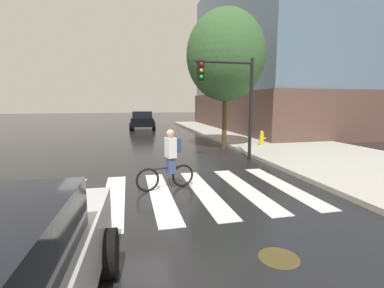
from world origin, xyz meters
TOP-DOWN VIEW (x-y plane):
  - ground_plane at (0.00, 0.00)m, footprint 120.00×120.00m
  - crosswalk_stripes at (0.37, 0.00)m, footprint 8.94×4.07m
  - manhole_cover at (2.45, -3.41)m, footprint 0.64×0.64m
  - sedan_mid at (1.48, 18.67)m, footprint 2.50×4.88m
  - cyclist at (1.29, 0.49)m, footprint 1.68×0.45m
  - traffic_light_near at (4.34, 3.61)m, footprint 2.47×0.28m
  - fire_hydrant at (7.17, 6.41)m, footprint 0.33×0.22m
  - street_tree_near at (5.08, 6.56)m, footprint 3.96×3.96m
  - corner_building at (16.90, 15.94)m, footprint 17.81×18.24m

SIDE VIEW (x-z plane):
  - ground_plane at x=0.00m, z-range 0.00..0.00m
  - manhole_cover at x=2.45m, z-range 0.00..0.01m
  - crosswalk_stripes at x=0.37m, z-range 0.00..0.01m
  - fire_hydrant at x=7.17m, z-range 0.14..0.92m
  - cyclist at x=1.29m, z-range 0.00..1.69m
  - sedan_mid at x=1.48m, z-range 0.03..1.67m
  - traffic_light_near at x=4.34m, z-range 0.76..4.96m
  - street_tree_near at x=5.08m, z-range 1.24..8.27m
  - corner_building at x=16.90m, z-range -0.05..13.28m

